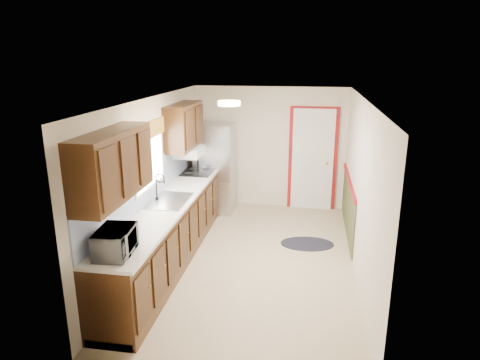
% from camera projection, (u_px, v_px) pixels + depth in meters
% --- Properties ---
extents(room_shell, '(3.20, 5.20, 2.52)m').
position_uv_depth(room_shell, '(253.00, 184.00, 6.13)').
color(room_shell, tan).
rests_on(room_shell, ground).
extents(kitchen_run, '(0.63, 4.00, 2.20)m').
position_uv_depth(kitchen_run, '(165.00, 211.00, 6.15)').
color(kitchen_run, '#311A0B').
rests_on(kitchen_run, ground).
extents(back_wall_trim, '(1.12, 2.30, 2.08)m').
position_uv_depth(back_wall_trim, '(320.00, 169.00, 8.15)').
color(back_wall_trim, maroon).
rests_on(back_wall_trim, ground).
extents(ceiling_fixture, '(0.30, 0.30, 0.06)m').
position_uv_depth(ceiling_fixture, '(229.00, 103.00, 5.66)').
color(ceiling_fixture, '#FFD88C').
rests_on(ceiling_fixture, room_shell).
extents(microwave, '(0.34, 0.54, 0.35)m').
position_uv_depth(microwave, '(115.00, 239.00, 4.49)').
color(microwave, white).
rests_on(microwave, kitchen_run).
extents(refrigerator, '(0.73, 0.73, 1.73)m').
position_uv_depth(refrigerator, '(215.00, 168.00, 8.32)').
color(refrigerator, '#B7B7BC').
rests_on(refrigerator, ground).
extents(rug, '(0.92, 0.64, 0.01)m').
position_uv_depth(rug, '(307.00, 244.00, 6.99)').
color(rug, black).
rests_on(rug, ground).
extents(cooktop, '(0.53, 0.63, 0.02)m').
position_uv_depth(cooktop, '(198.00, 172.00, 7.71)').
color(cooktop, black).
rests_on(cooktop, kitchen_run).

